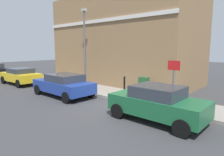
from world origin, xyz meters
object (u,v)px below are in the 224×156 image
Objects in this scene: bollard_near_cabinet at (124,84)px; street_sign at (174,77)px; car_blue at (64,84)px; car_green at (157,103)px; car_yellow at (21,76)px; utility_cabinet at (144,87)px; lamppost at (85,44)px.

bollard_near_cabinet is 4.17m from street_sign.
car_blue is at bearing 104.59° from street_sign.
car_green is 0.99× the size of car_yellow.
car_blue is 1.86× the size of street_sign.
car_yellow is at bearing 104.78° from utility_cabinet.
car_blue is 3.72× the size of utility_cabinet.
utility_cabinet is at bearing 64.37° from street_sign.
car_green is at bearing -176.96° from street_sign.
utility_cabinet is 5.87m from lamppost.
lamppost reaches higher than car_green.
car_yellow reaches higher than bollard_near_cabinet.
bollard_near_cabinet is at bearing -163.65° from car_yellow.
bollard_near_cabinet is at bearing -35.58° from car_green.
bollard_near_cabinet is at bearing 72.53° from street_sign.
lamppost reaches higher than car_blue.
car_green is 12.74m from car_yellow.
car_green is at bearing 178.42° from car_yellow.
car_green is 0.69× the size of lamppost.
lamppost reaches higher than bollard_near_cabinet.
street_sign is 7.83m from lamppost.
street_sign reaches higher than utility_cabinet.
street_sign is (1.67, -6.43, 0.92)m from car_blue.
lamppost reaches higher than street_sign.
utility_cabinet is 0.20× the size of lamppost.
bollard_near_cabinet is 4.53m from lamppost.
street_sign is (-1.22, -3.87, 0.96)m from bollard_near_cabinet.
street_sign reaches higher than car_blue.
bollard_near_cabinet is 0.18× the size of lamppost.
car_green is 3.66m from utility_cabinet.
car_blue is 3.94m from lamppost.
car_yellow is at bearing 118.00° from lamppost.
car_green is at bearing -138.69° from utility_cabinet.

